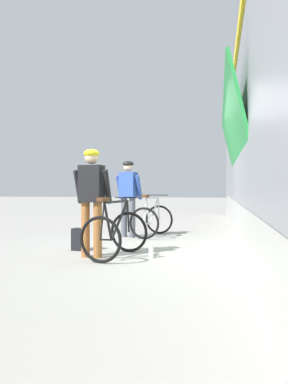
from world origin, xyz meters
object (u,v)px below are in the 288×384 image
Objects in this scene: bicycle_far_black at (116,233)px; cyclist_near_in_blue at (128,192)px; backpack_on_platform at (80,239)px; water_bottle_near_the_bikes at (151,251)px; bicycle_near_silver at (152,219)px; cyclist_far_in_dark at (92,193)px.

cyclist_near_in_blue is at bearing 99.55° from bicycle_far_black.
backpack_on_platform reaches higher than water_bottle_near_the_bikes.
bicycle_far_black is at bearing -22.31° from backpack_on_platform.
water_bottle_near_the_bikes is (0.58, 0.06, -0.29)m from bicycle_far_black.
bicycle_far_black is 5.20× the size of water_bottle_near_the_bikes.
cyclist_near_in_blue is 1.50× the size of bicycle_near_silver.
backpack_on_platform is 1.46m from water_bottle_near_the_bikes.
backpack_on_platform is (-0.81, 0.50, -0.20)m from bicycle_far_black.
cyclist_near_in_blue reaches higher than backpack_on_platform.
cyclist_near_in_blue is 2.72m from water_bottle_near_the_bikes.
cyclist_far_in_dark is at bearing -89.42° from cyclist_near_in_blue.
cyclist_far_in_dark is 7.77× the size of water_bottle_near_the_bikes.
cyclist_far_in_dark reaches higher than bicycle_far_black.
bicycle_far_black reaches higher than water_bottle_near_the_bikes.
cyclist_far_in_dark is at bearing -167.70° from bicycle_far_black.
bicycle_near_silver is 2.34m from backpack_on_platform.
bicycle_far_black is (0.38, 0.08, -0.65)m from cyclist_far_in_dark.
cyclist_far_in_dark is (0.03, -2.49, 0.00)m from cyclist_near_in_blue.
backpack_on_platform is at bearing -113.38° from bicycle_near_silver.
cyclist_near_in_blue is 7.77× the size of water_bottle_near_the_bikes.
cyclist_near_in_blue is 2.53m from bicycle_far_black.
backpack_on_platform is (-0.43, 0.58, -0.85)m from cyclist_far_in_dark.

